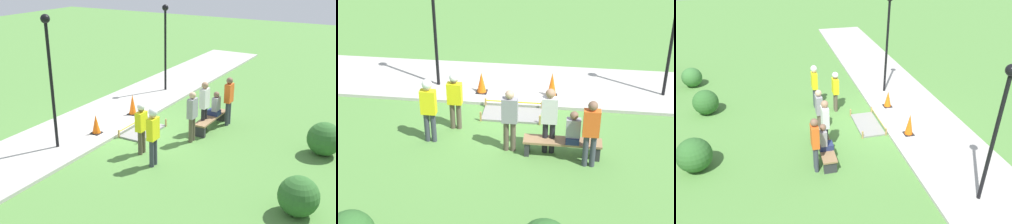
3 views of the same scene
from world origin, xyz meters
The scene contains 16 objects.
ground_plane centered at (0.00, 0.00, 0.00)m, with size 60.00×60.00×0.00m, color #51843D.
sidewalk centered at (0.00, -1.51, 0.05)m, with size 28.00×3.02×0.10m.
wet_concrete_patch centered at (-0.06, 0.52, 0.03)m, with size 1.75×0.93×0.29m.
traffic_cone_near_patch centered at (-1.16, -0.67, 0.49)m, with size 0.34×0.34×0.80m.
traffic_cone_far_patch centered at (1.04, -0.68, 0.43)m, with size 0.34×0.34×0.67m.
park_bench centered at (-1.58, 2.45, 0.32)m, with size 1.99×0.44×0.44m.
person_seated_on_bench centered at (-1.83, 2.50, 0.79)m, with size 0.36×0.44×0.89m.
worker_supervisor centered at (1.93, 2.19, 1.09)m, with size 0.40×0.26×1.82m.
worker_assistant centered at (1.40, 1.44, 0.98)m, with size 0.40×0.24×1.67m.
bystander_in_orange_shirt centered at (-2.24, 2.84, 1.03)m, with size 0.40×0.24×1.80m.
bystander_in_gray_shirt centered at (-1.22, 2.35, 1.04)m, with size 0.40×0.24×1.82m.
bystander_in_white_shirt centered at (-0.22, 2.38, 0.99)m, with size 0.40×0.23×1.74m.
lamppost_near centered at (2.53, -1.07, 2.82)m, with size 0.28×0.28×4.20m.
lamppost_far centered at (-4.61, -1.22, 2.62)m, with size 0.28×0.28×3.84m.
shrub_rounded_mid centered at (-1.36, 6.41, 0.53)m, with size 1.06×1.06×1.06m.
shrub_rounded_far centered at (2.36, 6.53, 0.50)m, with size 0.99×0.99×0.99m.
Camera 1 is at (11.43, 8.20, 5.81)m, focal length 45.00 mm.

